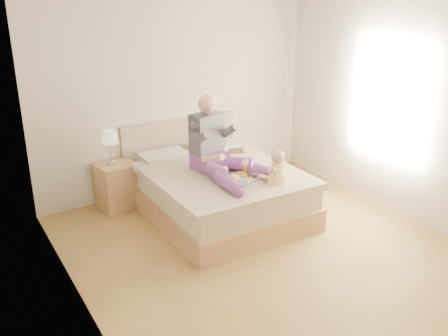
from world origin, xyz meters
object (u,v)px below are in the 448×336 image
adult (218,149)px  baby (277,170)px  bed (215,189)px  nightstand (118,185)px  tray (238,177)px

adult → baby: bearing=-70.4°
bed → nightstand: bearing=141.5°
adult → baby: size_ratio=3.10×
nightstand → baby: size_ratio=1.53×
tray → baby: 0.46m
adult → tray: (0.06, -0.37, -0.25)m
tray → baby: baby is taller
adult → tray: size_ratio=2.19×
adult → baby: adult is taller
nightstand → baby: bearing=-57.2°
bed → nightstand: bed is taller
nightstand → baby: (1.35, -1.59, 0.47)m
nightstand → tray: (1.02, -1.30, 0.34)m
baby → bed: bearing=93.7°
nightstand → tray: 1.69m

